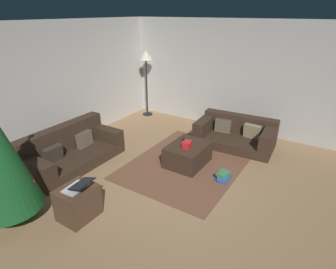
{
  "coord_description": "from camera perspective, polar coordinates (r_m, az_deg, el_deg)",
  "views": [
    {
      "loc": [
        -3.35,
        -1.94,
        2.76
      ],
      "look_at": [
        0.44,
        0.5,
        0.75
      ],
      "focal_mm": 29.88,
      "sensor_mm": 36.0,
      "label": 1
    }
  ],
  "objects": [
    {
      "name": "ground_plane",
      "position": [
        4.75,
        2.18,
        -11.48
      ],
      "size": [
        6.4,
        6.4,
        0.0
      ],
      "primitive_type": "plane",
      "color": "#93704C"
    },
    {
      "name": "rear_partition",
      "position": [
        6.26,
        -23.5,
        8.56
      ],
      "size": [
        6.4,
        0.12,
        2.6
      ],
      "primitive_type": "cube",
      "color": "#BCB7B2",
      "rests_on": "ground_plane"
    },
    {
      "name": "corner_partition",
      "position": [
        6.93,
        15.96,
        10.97
      ],
      "size": [
        0.12,
        6.4,
        2.6
      ],
      "primitive_type": "cube",
      "color": "#B5B0AB",
      "rests_on": "ground_plane"
    },
    {
      "name": "couch_left",
      "position": [
        5.75,
        -19.26,
        -3.08
      ],
      "size": [
        1.9,
        0.89,
        0.73
      ],
      "rotation": [
        0.0,
        0.0,
        3.15
      ],
      "color": "#332319",
      "rests_on": "ground_plane"
    },
    {
      "name": "couch_right",
      "position": [
        6.39,
        13.72,
        0.12
      ],
      "size": [
        1.04,
        1.7,
        0.61
      ],
      "rotation": [
        0.0,
        0.0,
        1.64
      ],
      "color": "#332319",
      "rests_on": "ground_plane"
    },
    {
      "name": "ottoman",
      "position": [
        5.44,
        4.04,
        -4.05
      ],
      "size": [
        0.84,
        0.66,
        0.4
      ],
      "primitive_type": "cube",
      "color": "#332319",
      "rests_on": "ground_plane"
    },
    {
      "name": "gift_box",
      "position": [
        5.23,
        3.91,
        -2.03
      ],
      "size": [
        0.21,
        0.16,
        0.12
      ],
      "primitive_type": "cube",
      "rotation": [
        0.0,
        0.0,
        0.12
      ],
      "color": "red",
      "rests_on": "ottoman"
    },
    {
      "name": "tv_remote",
      "position": [
        5.52,
        3.49,
        -1.17
      ],
      "size": [
        0.11,
        0.17,
        0.02
      ],
      "primitive_type": "cube",
      "rotation": [
        0.0,
        0.0,
        -0.39
      ],
      "color": "black",
      "rests_on": "ottoman"
    },
    {
      "name": "side_table",
      "position": [
        4.31,
        -17.93,
        -13.09
      ],
      "size": [
        0.52,
        0.44,
        0.49
      ],
      "primitive_type": "cube",
      "color": "#4C3323",
      "rests_on": "ground_plane"
    },
    {
      "name": "laptop",
      "position": [
        4.11,
        -17.92,
        -10.01
      ],
      "size": [
        0.37,
        0.39,
        0.16
      ],
      "color": "silver",
      "rests_on": "side_table"
    },
    {
      "name": "book_stack",
      "position": [
        5.11,
        11.16,
        -8.35
      ],
      "size": [
        0.32,
        0.25,
        0.14
      ],
      "color": "#2D5193",
      "rests_on": "ground_plane"
    },
    {
      "name": "corner_lamp",
      "position": [
        7.74,
        -4.52,
        14.82
      ],
      "size": [
        0.36,
        0.36,
        1.79
      ],
      "color": "black",
      "rests_on": "ground_plane"
    },
    {
      "name": "area_rug",
      "position": [
        5.54,
        3.98,
        -5.87
      ],
      "size": [
        2.6,
        2.0,
        0.01
      ],
      "primitive_type": "cube",
      "color": "brown",
      "rests_on": "ground_plane"
    }
  ]
}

